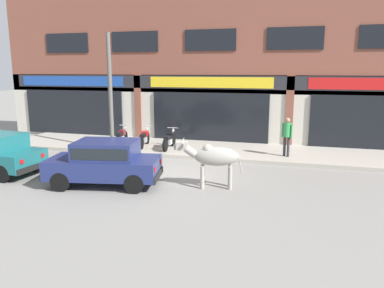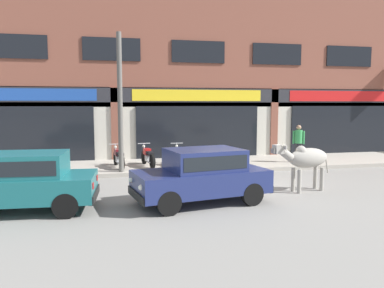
{
  "view_description": "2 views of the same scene",
  "coord_description": "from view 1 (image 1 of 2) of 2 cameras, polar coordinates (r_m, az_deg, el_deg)",
  "views": [
    {
      "loc": [
        4.15,
        -12.26,
        3.69
      ],
      "look_at": [
        0.43,
        1.0,
        0.92
      ],
      "focal_mm": 35.0,
      "sensor_mm": 36.0,
      "label": 1
    },
    {
      "loc": [
        -3.99,
        -11.37,
        2.63
      ],
      "look_at": [
        -1.32,
        1.0,
        1.29
      ],
      "focal_mm": 35.0,
      "sensor_mm": 36.0,
      "label": 2
    }
  ],
  "objects": [
    {
      "name": "cow",
      "position": [
        11.68,
        3.25,
        -1.95
      ],
      "size": [
        2.13,
        0.84,
        1.61
      ],
      "color": "#9E998E",
      "rests_on": "ground"
    },
    {
      "name": "pedestrian",
      "position": [
        15.72,
        14.28,
        1.68
      ],
      "size": [
        0.44,
        0.32,
        1.6
      ],
      "color": "#2D2D33",
      "rests_on": "sidewalk"
    },
    {
      "name": "sidewalk",
      "position": [
        17.16,
        1.31,
        -0.79
      ],
      "size": [
        19.0,
        3.58,
        0.16
      ],
      "primitive_type": "cube",
      "color": "#A8A093",
      "rests_on": "ground"
    },
    {
      "name": "car_0",
      "position": [
        12.27,
        -13.12,
        -2.5
      ],
      "size": [
        3.8,
        2.21,
        1.46
      ],
      "color": "black",
      "rests_on": "ground"
    },
    {
      "name": "utility_pole",
      "position": [
        16.73,
        -12.34,
        7.64
      ],
      "size": [
        0.18,
        0.18,
        5.05
      ],
      "primitive_type": "cylinder",
      "color": "#595651",
      "rests_on": "sidewalk"
    },
    {
      "name": "shop_building",
      "position": [
        18.77,
        2.97,
        12.24
      ],
      "size": [
        23.0,
        1.4,
        8.41
      ],
      "color": "brown",
      "rests_on": "ground"
    },
    {
      "name": "ground_plane",
      "position": [
        13.46,
        -2.92,
        -4.56
      ],
      "size": [
        90.0,
        90.0,
        0.0
      ],
      "primitive_type": "plane",
      "color": "gray"
    },
    {
      "name": "motorcycle_2",
      "position": [
        16.87,
        -3.49,
        0.59
      ],
      "size": [
        0.52,
        1.81,
        0.88
      ],
      "color": "black",
      "rests_on": "sidewalk"
    },
    {
      "name": "motorcycle_1",
      "position": [
        17.5,
        -7.26,
        0.91
      ],
      "size": [
        0.57,
        1.8,
        0.88
      ],
      "color": "black",
      "rests_on": "sidewalk"
    },
    {
      "name": "motorcycle_0",
      "position": [
        17.96,
        -10.7,
        1.07
      ],
      "size": [
        0.57,
        1.8,
        0.88
      ],
      "color": "black",
      "rests_on": "sidewalk"
    }
  ]
}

